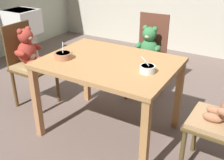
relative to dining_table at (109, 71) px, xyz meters
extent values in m
cube|color=#705D55|center=(0.00, 0.00, -0.65)|extent=(5.20, 5.20, 0.04)
cube|color=#B7844E|center=(0.00, 0.00, 0.07)|extent=(1.13, 0.85, 0.04)
cube|color=tan|center=(-0.53, -0.38, -0.29)|extent=(0.06, 0.06, 0.69)
cube|color=#B9834C|center=(0.53, -0.38, -0.29)|extent=(0.06, 0.06, 0.69)
cube|color=#B87E4A|center=(-0.53, 0.38, -0.29)|extent=(0.06, 0.06, 0.69)
cube|color=#B07E4B|center=(0.53, 0.38, -0.29)|extent=(0.06, 0.06, 0.69)
cube|color=brown|center=(0.00, 0.81, -0.19)|extent=(0.39, 0.42, 0.02)
cube|color=brown|center=(-0.01, 1.00, 0.06)|extent=(0.34, 0.03, 0.49)
cylinder|color=brown|center=(-0.15, 0.63, -0.42)|extent=(0.04, 0.04, 0.43)
cylinder|color=brown|center=(0.16, 0.64, -0.42)|extent=(0.04, 0.04, 0.43)
cylinder|color=brown|center=(-0.16, 0.97, -0.42)|extent=(0.04, 0.04, 0.43)
cylinder|color=brown|center=(0.15, 0.99, -0.42)|extent=(0.04, 0.04, 0.43)
ellipsoid|color=#387C46|center=(0.00, 0.88, -0.07)|extent=(0.21, 0.18, 0.23)
ellipsoid|color=beige|center=(0.00, 0.82, -0.08)|extent=(0.11, 0.06, 0.14)
sphere|color=#387C46|center=(0.00, 0.87, 0.11)|extent=(0.16, 0.16, 0.16)
ellipsoid|color=beige|center=(0.00, 0.81, 0.09)|extent=(0.07, 0.06, 0.05)
sphere|color=#387C46|center=(-0.06, 0.88, 0.17)|extent=(0.06, 0.06, 0.06)
sphere|color=#387C46|center=(0.05, 0.88, 0.17)|extent=(0.06, 0.06, 0.06)
ellipsoid|color=#387C46|center=(-0.11, 0.85, -0.04)|extent=(0.07, 0.13, 0.06)
ellipsoid|color=#387C46|center=(0.11, 0.86, -0.04)|extent=(0.07, 0.13, 0.06)
ellipsoid|color=#387C46|center=(-0.05, 0.76, -0.15)|extent=(0.08, 0.15, 0.07)
ellipsoid|color=#387C46|center=(0.06, 0.76, -0.15)|extent=(0.08, 0.15, 0.07)
cube|color=brown|center=(0.95, -0.06, -0.19)|extent=(0.43, 0.41, 0.02)
cylinder|color=brown|center=(0.78, 0.12, -0.42)|extent=(0.04, 0.04, 0.43)
cylinder|color=brown|center=(0.76, -0.22, -0.42)|extent=(0.04, 0.04, 0.43)
cube|color=tan|center=(0.95, -0.06, -0.16)|extent=(0.40, 0.38, 0.04)
ellipsoid|color=beige|center=(0.97, -0.06, -0.05)|extent=(0.06, 0.10, 0.13)
ellipsoid|color=#A96F4E|center=(0.91, 0.00, -0.12)|extent=(0.14, 0.07, 0.06)
ellipsoid|color=#A96F4E|center=(0.91, -0.11, -0.12)|extent=(0.14, 0.07, 0.06)
cube|color=brown|center=(-0.95, 0.02, -0.19)|extent=(0.39, 0.38, 0.02)
cube|color=brown|center=(-1.13, 0.02, 0.04)|extent=(0.02, 0.35, 0.45)
cylinder|color=brown|center=(-0.79, -0.14, -0.42)|extent=(0.04, 0.04, 0.43)
cylinder|color=brown|center=(-0.78, 0.18, -0.42)|extent=(0.04, 0.04, 0.43)
cylinder|color=brown|center=(-1.11, -0.14, -0.42)|extent=(0.04, 0.04, 0.43)
cylinder|color=brown|center=(-1.11, 0.18, -0.42)|extent=(0.04, 0.04, 0.43)
cube|color=tan|center=(-0.95, 0.02, -0.16)|extent=(0.36, 0.35, 0.04)
ellipsoid|color=#AA382B|center=(-1.02, 0.02, -0.03)|extent=(0.18, 0.21, 0.24)
ellipsoid|color=beige|center=(-0.96, 0.02, -0.04)|extent=(0.06, 0.12, 0.15)
sphere|color=#AA382B|center=(-1.01, 0.02, 0.15)|extent=(0.15, 0.15, 0.15)
ellipsoid|color=beige|center=(-0.95, 0.02, 0.14)|extent=(0.05, 0.06, 0.05)
sphere|color=#AA382B|center=(-1.02, -0.03, 0.21)|extent=(0.06, 0.06, 0.06)
sphere|color=#AA382B|center=(-1.02, 0.07, 0.21)|extent=(0.06, 0.06, 0.06)
ellipsoid|color=#AA382B|center=(-0.99, -0.10, 0.00)|extent=(0.14, 0.07, 0.07)
ellipsoid|color=#AA382B|center=(-0.99, 0.14, 0.00)|extent=(0.14, 0.07, 0.07)
ellipsoid|color=#AA382B|center=(-0.89, -0.04, -0.11)|extent=(0.16, 0.07, 0.07)
ellipsoid|color=#AA382B|center=(-0.89, 0.08, -0.11)|extent=(0.16, 0.07, 0.07)
cylinder|color=#BA7753|center=(-0.37, -0.16, 0.12)|extent=(0.15, 0.15, 0.05)
cylinder|color=#BA7753|center=(-0.37, -0.16, 0.10)|extent=(0.08, 0.08, 0.01)
cylinder|color=beige|center=(-0.37, -0.16, 0.14)|extent=(0.12, 0.12, 0.01)
cylinder|color=#BCBCC1|center=(-0.39, -0.13, 0.18)|extent=(0.07, 0.09, 0.08)
ellipsoid|color=#BCBCC1|center=(-0.36, -0.16, 0.14)|extent=(0.04, 0.04, 0.01)
cylinder|color=silver|center=(0.38, -0.05, 0.12)|extent=(0.12, 0.12, 0.06)
cylinder|color=silver|center=(0.38, -0.05, 0.10)|extent=(0.07, 0.07, 0.01)
cylinder|color=beige|center=(0.38, -0.05, 0.14)|extent=(0.10, 0.10, 0.01)
cylinder|color=#BCBCC1|center=(0.35, -0.05, 0.18)|extent=(0.08, 0.03, 0.06)
ellipsoid|color=#BCBCC1|center=(0.39, -0.06, 0.14)|extent=(0.04, 0.03, 0.01)
cube|color=#B7B2A8|center=(-2.05, 0.89, -0.41)|extent=(0.28, 0.25, 0.44)
cube|color=white|center=(-2.05, 0.89, -0.02)|extent=(0.47, 0.41, 0.35)
cube|color=#38383D|center=(-2.05, 0.89, 0.12)|extent=(0.37, 0.33, 0.08)
camera|label=1|loc=(1.11, -1.84, 0.96)|focal=43.39mm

